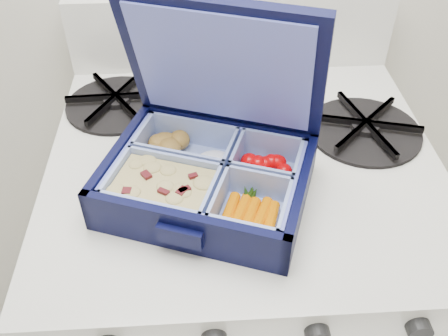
{
  "coord_description": "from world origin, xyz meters",
  "views": [
    {
      "loc": [
        0.31,
        1.18,
        1.23
      ],
      "look_at": [
        0.34,
        1.64,
        0.83
      ],
      "focal_mm": 40.0,
      "sensor_mm": 36.0,
      "label": 1
    }
  ],
  "objects_px": {
    "bento_box": "(208,179)",
    "fork": "(264,128)",
    "stove": "(238,309)",
    "burner_grate": "(365,126)"
  },
  "relations": [
    {
      "from": "bento_box",
      "to": "burner_grate",
      "type": "distance_m",
      "value": 0.26
    },
    {
      "from": "stove",
      "to": "fork",
      "type": "bearing_deg",
      "value": 50.85
    },
    {
      "from": "bento_box",
      "to": "burner_grate",
      "type": "height_order",
      "value": "bento_box"
    },
    {
      "from": "stove",
      "to": "bento_box",
      "type": "xyz_separation_m",
      "value": [
        -0.05,
        -0.09,
        0.43
      ]
    },
    {
      "from": "bento_box",
      "to": "burner_grate",
      "type": "xyz_separation_m",
      "value": [
        0.23,
        0.12,
        -0.02
      ]
    },
    {
      "from": "stove",
      "to": "burner_grate",
      "type": "bearing_deg",
      "value": 8.75
    },
    {
      "from": "stove",
      "to": "bento_box",
      "type": "bearing_deg",
      "value": -120.26
    },
    {
      "from": "bento_box",
      "to": "fork",
      "type": "relative_size",
      "value": 1.35
    },
    {
      "from": "bento_box",
      "to": "stove",
      "type": "bearing_deg",
      "value": 79.74
    },
    {
      "from": "burner_grate",
      "to": "bento_box",
      "type": "bearing_deg",
      "value": -153.2
    }
  ]
}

